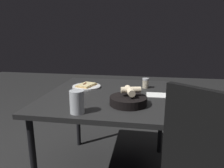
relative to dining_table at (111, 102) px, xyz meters
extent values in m
cube|color=black|center=(0.00, 0.00, 0.05)|extent=(0.94, 0.97, 0.03)
cylinder|color=black|center=(-0.41, -0.42, -0.30)|extent=(0.04, 0.04, 0.68)
cylinder|color=black|center=(-0.41, 0.42, -0.30)|extent=(0.04, 0.04, 0.68)
cylinder|color=black|center=(0.41, 0.42, -0.30)|extent=(0.04, 0.04, 0.68)
cylinder|color=white|center=(-0.23, 0.14, 0.07)|extent=(0.23, 0.23, 0.01)
cube|color=tan|center=(-0.23, 0.14, 0.08)|extent=(0.16, 0.19, 0.01)
cube|color=beige|center=(-0.23, 0.14, 0.09)|extent=(0.14, 0.17, 0.01)
sphere|color=brown|center=(-0.24, 0.13, 0.09)|extent=(0.02, 0.02, 0.02)
sphere|color=brown|center=(-0.24, 0.16, 0.09)|extent=(0.02, 0.02, 0.02)
sphere|color=brown|center=(-0.24, 0.12, 0.09)|extent=(0.02, 0.02, 0.02)
cylinder|color=black|center=(0.15, -0.22, 0.09)|extent=(0.23, 0.23, 0.05)
cylinder|color=beige|center=(0.16, -0.20, 0.15)|extent=(0.08, 0.14, 0.04)
cylinder|color=beige|center=(0.16, -0.20, 0.16)|extent=(0.13, 0.07, 0.04)
cylinder|color=#A51414|center=(0.20, -0.23, 0.08)|extent=(0.06, 0.06, 0.03)
cylinder|color=silver|center=(-0.12, -0.40, 0.13)|extent=(0.08, 0.08, 0.13)
cylinder|color=#C48817|center=(-0.12, -0.40, 0.10)|extent=(0.07, 0.07, 0.06)
cylinder|color=#BFB299|center=(0.25, 0.20, 0.10)|extent=(0.05, 0.05, 0.07)
cylinder|color=maroon|center=(0.25, 0.20, 0.08)|extent=(0.04, 0.04, 0.03)
cylinder|color=#B7B7BC|center=(0.25, 0.20, 0.14)|extent=(0.05, 0.05, 0.01)
cube|color=white|center=(0.34, 0.01, 0.07)|extent=(0.16, 0.12, 0.00)
cube|color=black|center=(0.52, -0.65, 0.05)|extent=(0.35, 0.28, 0.48)
camera|label=1|loc=(0.25, -1.44, 0.50)|focal=32.92mm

